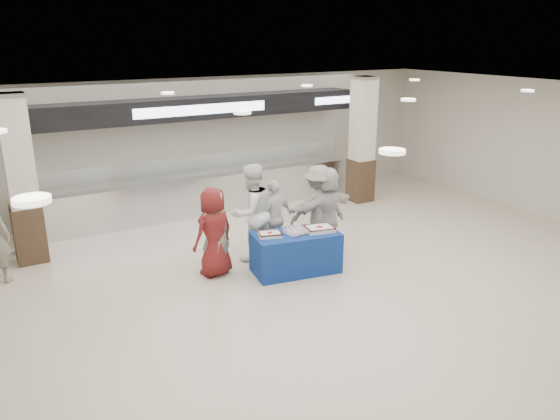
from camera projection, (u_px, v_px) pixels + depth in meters
ground at (327, 298)px, 9.06m from camera, size 14.00×14.00×0.00m
serving_line at (199, 166)px, 13.14m from camera, size 8.70×0.85×2.80m
column_left at (22, 184)px, 10.11m from camera, size 0.55×0.55×3.20m
column_right at (362, 143)px, 13.97m from camera, size 0.55×0.55×3.20m
display_table at (296, 252)px, 9.98m from camera, size 1.66×1.03×0.75m
sheet_cake_left at (270, 234)px, 9.70m from camera, size 0.48×0.42×0.09m
sheet_cake_right at (319, 228)px, 9.96m from camera, size 0.57×0.48×0.10m
cupcake_tray at (297, 231)px, 9.87m from camera, size 0.44×0.34×0.07m
civilian_maroon at (214, 232)px, 9.73m from camera, size 0.90×0.69×1.63m
soldier_a at (215, 233)px, 9.74m from camera, size 0.62×0.45×1.60m
chef_tall at (251, 213)px, 10.37m from camera, size 1.05×0.90×1.89m
chef_short at (275, 218)px, 10.65m from camera, size 0.96×0.60×1.52m
soldier_b at (318, 208)px, 10.90m from camera, size 1.24×0.89×1.74m
civilian_white at (326, 209)px, 10.89m from camera, size 1.65×0.76×1.72m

